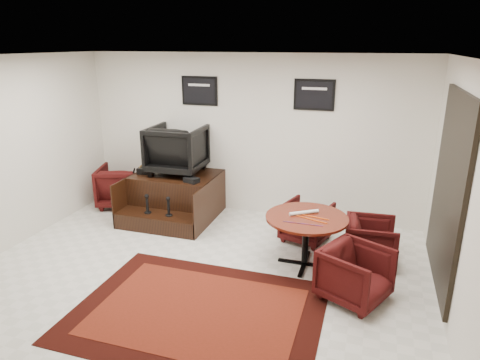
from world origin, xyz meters
name	(u,v)px	position (x,y,z in m)	size (l,w,h in m)	color
ground	(194,278)	(0.00, 0.00, 0.00)	(6.00, 6.00, 0.00)	silver
room_shell	(225,146)	(0.41, 0.12, 1.79)	(6.02, 5.02, 2.81)	silver
area_rug	(198,311)	(0.33, -0.66, 0.01)	(2.81, 2.10, 0.01)	black
shine_podium	(176,197)	(-1.17, 1.90, 0.35)	(1.46, 1.50, 0.75)	black
shine_chair	(177,147)	(-1.17, 2.05, 1.22)	(0.91, 0.85, 0.93)	black
shoes_pair	(146,170)	(-1.73, 1.88, 0.81)	(0.27, 0.32, 0.11)	black
polish_kit	(191,180)	(-0.72, 1.61, 0.79)	(0.24, 0.16, 0.08)	black
umbrella_black	(132,192)	(-2.00, 1.80, 0.39)	(0.29, 0.11, 0.78)	black
umbrella_hooked	(130,188)	(-2.06, 1.85, 0.43)	(0.32, 0.12, 0.86)	black
armchair_side	(122,184)	(-2.36, 2.06, 0.42)	(0.82, 0.76, 0.84)	black
meeting_table	(306,223)	(1.32, 0.80, 0.64)	(1.11, 1.11, 0.72)	#411009
table_chair_back	(307,220)	(1.21, 1.59, 0.34)	(0.66, 0.62, 0.68)	black
table_chair_window	(371,239)	(2.17, 1.17, 0.35)	(0.67, 0.63, 0.69)	black
table_chair_corner	(355,272)	(2.02, 0.15, 0.37)	(0.71, 0.67, 0.73)	black
paper_roll	(304,213)	(1.27, 0.87, 0.75)	(0.05, 0.05, 0.42)	silver
table_clutter	(310,220)	(1.37, 0.70, 0.73)	(0.57, 0.33, 0.01)	#F7570D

